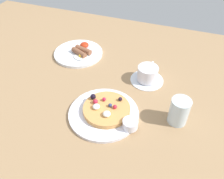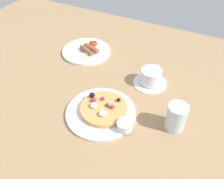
{
  "view_description": "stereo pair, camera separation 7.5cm",
  "coord_description": "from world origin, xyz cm",
  "px_view_note": "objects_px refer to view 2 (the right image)",
  "views": [
    {
      "loc": [
        26.29,
        -55.44,
        60.9
      ],
      "look_at": [
        5.11,
        3.16,
        4.0
      ],
      "focal_mm": 37.31,
      "sensor_mm": 36.0,
      "label": 1
    },
    {
      "loc": [
        33.19,
        -52.46,
        60.9
      ],
      "look_at": [
        5.11,
        3.16,
        4.0
      ],
      "focal_mm": 37.31,
      "sensor_mm": 36.0,
      "label": 2
    }
  ],
  "objects_px": {
    "water_glass": "(176,116)",
    "breakfast_plate": "(86,51)",
    "coffee_saucer": "(150,83)",
    "coffee_cup": "(151,76)",
    "syrup_ramekin": "(125,125)",
    "pancake_plate": "(101,112)"
  },
  "relations": [
    {
      "from": "pancake_plate",
      "to": "breakfast_plate",
      "type": "relative_size",
      "value": 1.09
    },
    {
      "from": "breakfast_plate",
      "to": "coffee_cup",
      "type": "xyz_separation_m",
      "value": [
        0.34,
        -0.07,
        0.03
      ]
    },
    {
      "from": "coffee_cup",
      "to": "water_glass",
      "type": "xyz_separation_m",
      "value": [
        0.14,
        -0.17,
        0.01
      ]
    },
    {
      "from": "coffee_saucer",
      "to": "coffee_cup",
      "type": "height_order",
      "value": "coffee_cup"
    },
    {
      "from": "water_glass",
      "to": "breakfast_plate",
      "type": "bearing_deg",
      "value": 153.48
    },
    {
      "from": "syrup_ramekin",
      "to": "water_glass",
      "type": "bearing_deg",
      "value": 33.8
    },
    {
      "from": "pancake_plate",
      "to": "water_glass",
      "type": "height_order",
      "value": "water_glass"
    },
    {
      "from": "pancake_plate",
      "to": "coffee_cup",
      "type": "distance_m",
      "value": 0.25
    },
    {
      "from": "coffee_cup",
      "to": "pancake_plate",
      "type": "bearing_deg",
      "value": -112.86
    },
    {
      "from": "breakfast_plate",
      "to": "pancake_plate",
      "type": "bearing_deg",
      "value": -51.19
    },
    {
      "from": "coffee_cup",
      "to": "syrup_ramekin",
      "type": "bearing_deg",
      "value": -88.68
    },
    {
      "from": "coffee_cup",
      "to": "coffee_saucer",
      "type": "bearing_deg",
      "value": -95.7
    },
    {
      "from": "pancake_plate",
      "to": "syrup_ramekin",
      "type": "relative_size",
      "value": 4.82
    },
    {
      "from": "water_glass",
      "to": "coffee_cup",
      "type": "bearing_deg",
      "value": 130.54
    },
    {
      "from": "coffee_saucer",
      "to": "water_glass",
      "type": "height_order",
      "value": "water_glass"
    },
    {
      "from": "breakfast_plate",
      "to": "coffee_saucer",
      "type": "distance_m",
      "value": 0.35
    },
    {
      "from": "syrup_ramekin",
      "to": "breakfast_plate",
      "type": "relative_size",
      "value": 0.23
    },
    {
      "from": "pancake_plate",
      "to": "coffee_cup",
      "type": "xyz_separation_m",
      "value": [
        0.1,
        0.23,
        0.03
      ]
    },
    {
      "from": "pancake_plate",
      "to": "coffee_saucer",
      "type": "relative_size",
      "value": 1.82
    },
    {
      "from": "syrup_ramekin",
      "to": "pancake_plate",
      "type": "bearing_deg",
      "value": 163.63
    },
    {
      "from": "pancake_plate",
      "to": "coffee_saucer",
      "type": "bearing_deg",
      "value": 67.03
    },
    {
      "from": "coffee_saucer",
      "to": "coffee_cup",
      "type": "bearing_deg",
      "value": 84.3
    }
  ]
}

